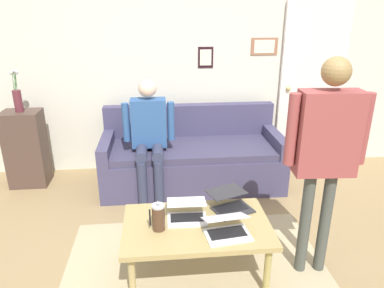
{
  "coord_description": "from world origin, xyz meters",
  "views": [
    {
      "loc": [
        0.33,
        2.26,
        1.98
      ],
      "look_at": [
        0.03,
        -0.83,
        0.8
      ],
      "focal_mm": 33.8,
      "sensor_mm": 36.0,
      "label": 1
    }
  ],
  "objects_px": {
    "french_press": "(158,217)",
    "person_seated": "(149,132)",
    "laptop_center": "(227,229)",
    "interior_door": "(311,87)",
    "laptop_left": "(187,213)",
    "laptop_right": "(230,203)",
    "coffee_table": "(197,229)",
    "person_standing": "(326,144)",
    "side_shelf": "(26,149)",
    "couch": "(192,159)",
    "flower_vase": "(17,96)"
  },
  "relations": [
    {
      "from": "laptop_left",
      "to": "laptop_center",
      "type": "xyz_separation_m",
      "value": [
        -0.27,
        0.24,
        0.0
      ]
    },
    {
      "from": "coffee_table",
      "to": "person_standing",
      "type": "bearing_deg",
      "value": 176.52
    },
    {
      "from": "flower_vase",
      "to": "interior_door",
      "type": "bearing_deg",
      "value": -174.84
    },
    {
      "from": "couch",
      "to": "laptop_left",
      "type": "height_order",
      "value": "couch"
    },
    {
      "from": "laptop_left",
      "to": "laptop_right",
      "type": "bearing_deg",
      "value": -163.22
    },
    {
      "from": "french_press",
      "to": "person_seated",
      "type": "distance_m",
      "value": 1.39
    },
    {
      "from": "couch",
      "to": "laptop_left",
      "type": "relative_size",
      "value": 6.59
    },
    {
      "from": "interior_door",
      "to": "person_standing",
      "type": "relative_size",
      "value": 1.22
    },
    {
      "from": "coffee_table",
      "to": "french_press",
      "type": "relative_size",
      "value": 4.78
    },
    {
      "from": "laptop_right",
      "to": "coffee_table",
      "type": "bearing_deg",
      "value": 34.15
    },
    {
      "from": "interior_door",
      "to": "side_shelf",
      "type": "xyz_separation_m",
      "value": [
        3.48,
        0.32,
        -0.58
      ]
    },
    {
      "from": "interior_door",
      "to": "laptop_left",
      "type": "height_order",
      "value": "interior_door"
    },
    {
      "from": "laptop_left",
      "to": "french_press",
      "type": "distance_m",
      "value": 0.26
    },
    {
      "from": "interior_door",
      "to": "flower_vase",
      "type": "xyz_separation_m",
      "value": [
        3.48,
        0.31,
        0.04
      ]
    },
    {
      "from": "laptop_center",
      "to": "laptop_right",
      "type": "xyz_separation_m",
      "value": [
        -0.1,
        -0.35,
        0.0
      ]
    },
    {
      "from": "person_seated",
      "to": "side_shelf",
      "type": "bearing_deg",
      "value": -15.2
    },
    {
      "from": "laptop_center",
      "to": "french_press",
      "type": "relative_size",
      "value": 1.52
    },
    {
      "from": "coffee_table",
      "to": "laptop_left",
      "type": "height_order",
      "value": "laptop_left"
    },
    {
      "from": "laptop_center",
      "to": "person_standing",
      "type": "bearing_deg",
      "value": -172.69
    },
    {
      "from": "side_shelf",
      "to": "interior_door",
      "type": "bearing_deg",
      "value": -174.78
    },
    {
      "from": "interior_door",
      "to": "laptop_left",
      "type": "xyz_separation_m",
      "value": [
        1.76,
        1.95,
        -0.54
      ]
    },
    {
      "from": "flower_vase",
      "to": "laptop_left",
      "type": "bearing_deg",
      "value": 136.4
    },
    {
      "from": "couch",
      "to": "laptop_left",
      "type": "xyz_separation_m",
      "value": [
        0.19,
        1.47,
        0.18
      ]
    },
    {
      "from": "interior_door",
      "to": "couch",
      "type": "height_order",
      "value": "interior_door"
    },
    {
      "from": "laptop_left",
      "to": "laptop_right",
      "type": "distance_m",
      "value": 0.38
    },
    {
      "from": "laptop_center",
      "to": "side_shelf",
      "type": "relative_size",
      "value": 0.4
    },
    {
      "from": "side_shelf",
      "to": "person_seated",
      "type": "relative_size",
      "value": 0.69
    },
    {
      "from": "coffee_table",
      "to": "person_seated",
      "type": "relative_size",
      "value": 0.87
    },
    {
      "from": "laptop_center",
      "to": "person_seated",
      "type": "bearing_deg",
      "value": -69.18
    },
    {
      "from": "coffee_table",
      "to": "side_shelf",
      "type": "distance_m",
      "value": 2.49
    },
    {
      "from": "laptop_center",
      "to": "french_press",
      "type": "bearing_deg",
      "value": -12.25
    },
    {
      "from": "laptop_left",
      "to": "person_seated",
      "type": "height_order",
      "value": "person_seated"
    },
    {
      "from": "french_press",
      "to": "person_seated",
      "type": "xyz_separation_m",
      "value": [
        0.08,
        -1.38,
        0.18
      ]
    },
    {
      "from": "person_standing",
      "to": "side_shelf",
      "type": "bearing_deg",
      "value": -33.47
    },
    {
      "from": "laptop_center",
      "to": "person_seated",
      "type": "xyz_separation_m",
      "value": [
        0.56,
        -1.49,
        0.24
      ]
    },
    {
      "from": "french_press",
      "to": "person_seated",
      "type": "height_order",
      "value": "person_seated"
    },
    {
      "from": "laptop_left",
      "to": "side_shelf",
      "type": "bearing_deg",
      "value": -43.52
    },
    {
      "from": "laptop_left",
      "to": "person_seated",
      "type": "bearing_deg",
      "value": -76.64
    },
    {
      "from": "french_press",
      "to": "side_shelf",
      "type": "relative_size",
      "value": 0.26
    },
    {
      "from": "person_standing",
      "to": "person_seated",
      "type": "relative_size",
      "value": 1.31
    },
    {
      "from": "laptop_right",
      "to": "flower_vase",
      "type": "xyz_separation_m",
      "value": [
        2.09,
        -1.53,
        0.58
      ]
    },
    {
      "from": "french_press",
      "to": "coffee_table",
      "type": "bearing_deg",
      "value": -172.14
    },
    {
      "from": "laptop_left",
      "to": "laptop_center",
      "type": "relative_size",
      "value": 0.88
    },
    {
      "from": "coffee_table",
      "to": "french_press",
      "type": "height_order",
      "value": "french_press"
    },
    {
      "from": "couch",
      "to": "person_seated",
      "type": "distance_m",
      "value": 0.68
    },
    {
      "from": "laptop_center",
      "to": "person_standing",
      "type": "xyz_separation_m",
      "value": [
        -0.7,
        -0.09,
        0.59
      ]
    },
    {
      "from": "side_shelf",
      "to": "person_standing",
      "type": "relative_size",
      "value": 0.53
    },
    {
      "from": "coffee_table",
      "to": "side_shelf",
      "type": "xyz_separation_m",
      "value": [
        1.79,
        -1.73,
        0.05
      ]
    },
    {
      "from": "couch",
      "to": "person_standing",
      "type": "distance_m",
      "value": 1.96
    },
    {
      "from": "person_standing",
      "to": "person_seated",
      "type": "distance_m",
      "value": 1.92
    }
  ]
}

